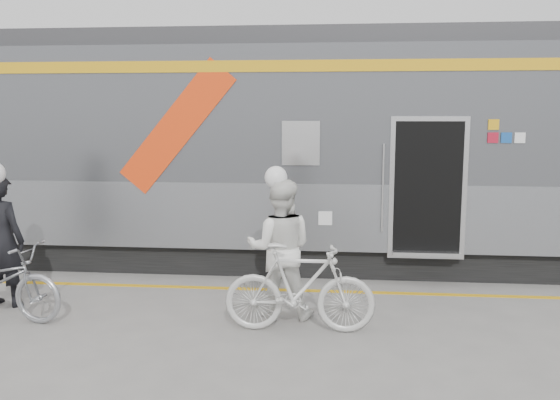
# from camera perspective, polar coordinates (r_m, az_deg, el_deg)

# --- Properties ---
(ground) EXTENTS (90.00, 90.00, 0.00)m
(ground) POSITION_cam_1_polar(r_m,az_deg,el_deg) (7.37, -5.68, -13.44)
(ground) COLOR slate
(ground) RESTS_ON ground
(train) EXTENTS (24.00, 3.17, 4.10)m
(train) POSITION_cam_1_polar(r_m,az_deg,el_deg) (10.94, 1.50, 4.89)
(train) COLOR black
(train) RESTS_ON ground
(safety_strip) EXTENTS (24.00, 0.12, 0.01)m
(safety_strip) POSITION_cam_1_polar(r_m,az_deg,el_deg) (9.36, -3.10, -8.54)
(safety_strip) COLOR gold
(safety_strip) RESTS_ON ground
(man) EXTENTS (0.75, 0.55, 1.89)m
(man) POSITION_cam_1_polar(r_m,az_deg,el_deg) (9.25, -25.19, -3.54)
(man) COLOR black
(man) RESTS_ON ground
(woman) EXTENTS (0.92, 0.72, 1.87)m
(woman) POSITION_cam_1_polar(r_m,az_deg,el_deg) (7.93, 0.00, -4.69)
(woman) COLOR white
(woman) RESTS_ON ground
(bicycle_right) EXTENTS (1.90, 0.56, 1.14)m
(bicycle_right) POSITION_cam_1_polar(r_m,az_deg,el_deg) (7.47, 1.90, -8.46)
(bicycle_right) COLOR beige
(bicycle_right) RESTS_ON ground
(helmet_woman) EXTENTS (0.30, 0.30, 0.30)m
(helmet_woman) POSITION_cam_1_polar(r_m,az_deg,el_deg) (7.75, 0.00, 3.15)
(helmet_woman) COLOR white
(helmet_woman) RESTS_ON woman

